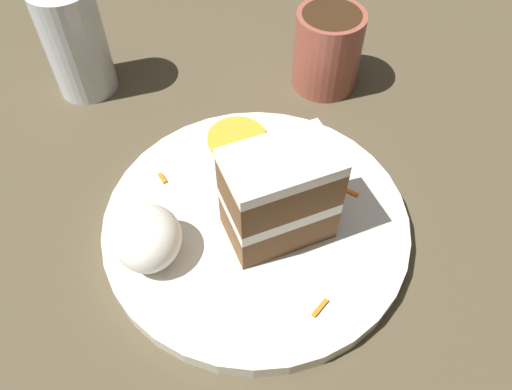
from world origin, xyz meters
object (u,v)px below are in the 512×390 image
Objects in this scene: drinking_glass at (77,48)px; plate at (256,222)px; cake_slice at (279,196)px; orange_garnish at (238,138)px; cream_dollop at (148,238)px; coffee_mug at (328,47)px.

plate is at bearing -134.88° from drinking_glass.
cake_slice is at bearing -133.84° from drinking_glass.
orange_garnish reaches higher than plate.
plate is 0.11m from cream_dollop.
orange_garnish is (0.15, -0.08, -0.02)m from cream_dollop.
plate is 4.53× the size of orange_garnish.
cake_slice is at bearing -120.77° from plate.
plate is at bearing -65.91° from cream_dollop.
cake_slice reaches higher than orange_garnish.
drinking_glass is (0.22, 0.22, 0.05)m from plate.
coffee_mug is (0.27, -0.18, 0.01)m from cream_dollop.
orange_garnish is 0.68× the size of coffee_mug.
drinking_glass reaches higher than plate.
drinking_glass is 1.36× the size of coffee_mug.
cream_dollop is at bearing 146.42° from coffee_mug.
orange_garnish is at bearing -3.61° from cake_slice.
coffee_mug is (0.01, -0.30, -0.00)m from drinking_glass.
cream_dollop is 1.00× the size of orange_garnish.
cream_dollop is (-0.03, 0.12, -0.03)m from cake_slice.
orange_garnish is (0.11, 0.02, 0.01)m from plate.
cream_dollop is at bearing -155.00° from drinking_glass.
plate is 0.06m from cake_slice.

